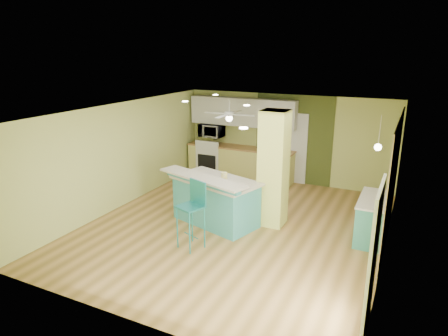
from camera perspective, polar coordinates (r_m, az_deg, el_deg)
The scene contains 23 objects.
floor at distance 8.75m, azimuth 1.64°, elevation -8.34°, with size 6.00×7.00×0.01m, color olive.
ceiling at distance 8.02m, azimuth 1.78°, elevation 8.14°, with size 6.00×7.00×0.01m, color white.
wall_back at distance 11.49m, azimuth 8.94°, elevation 4.15°, with size 6.00×0.01×2.50m, color #BBC569.
wall_front at distance 5.51m, azimuth -13.71°, elevation -10.07°, with size 6.00×0.01×2.50m, color #BBC569.
wall_left at distance 9.87m, azimuth -14.41°, elevation 1.79°, with size 0.01×7.00×2.50m, color #BBC569.
wall_right at distance 7.64m, azimuth 22.74°, elevation -3.31°, with size 0.01×7.00×2.50m, color #BBC569.
wood_panel at distance 8.21m, azimuth 22.92°, elevation -1.99°, with size 0.02×3.40×2.50m, color #967E56.
olive_accent at distance 11.42m, azimuth 9.87°, elevation 4.03°, with size 2.20×0.02×2.50m, color #434E1F.
interior_door at distance 11.44m, azimuth 9.77°, elevation 2.78°, with size 0.82×0.05×2.00m, color silver.
french_door at distance 5.60m, azimuth 20.46°, elevation -12.55°, with size 0.04×1.08×2.10m, color white.
column at distance 8.52m, azimuth 7.08°, elevation -0.13°, with size 0.55×0.55×2.50m, color #DAE56A.
kitchen_run at distance 11.83m, azimuth 2.31°, elevation 0.82°, with size 3.25×0.63×0.94m.
stove at distance 12.22m, azimuth -1.79°, elevation 1.28°, with size 0.76×0.66×1.08m.
upper_cabinets at distance 11.63m, azimuth 2.64°, elevation 7.99°, with size 3.20×0.34×0.80m, color silver.
microwave at distance 12.03m, azimuth -1.80°, elevation 5.39°, with size 0.70×0.48×0.39m, color silver.
ceiling_fan at distance 10.34m, azimuth 0.74°, elevation 7.65°, with size 1.41×1.41×0.61m.
pendant_lamp at distance 8.21m, azimuth 21.14°, elevation 2.82°, with size 0.14×0.14×0.69m.
wall_decor at distance 8.32m, azimuth 23.08°, elevation 0.39°, with size 0.03×0.90×0.70m, color brown.
peninsula at distance 8.72m, azimuth -1.27°, elevation -4.57°, with size 2.28×1.68×1.16m.
bar_stool at distance 7.58m, azimuth -4.35°, elevation -5.11°, with size 0.56×0.56×1.32m.
side_counter at distance 8.59m, azimuth 20.43°, elevation -6.77°, with size 0.57×1.33×0.86m.
fruit_bowl at distance 11.37m, azimuth 5.55°, elevation 2.75°, with size 0.33×0.33×0.08m, color #332314.
canister at distance 8.56m, azimuth 0.03°, elevation -1.12°, with size 0.14×0.14×0.15m, color yellow.
Camera 1 is at (3.25, -7.24, 3.68)m, focal length 32.00 mm.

